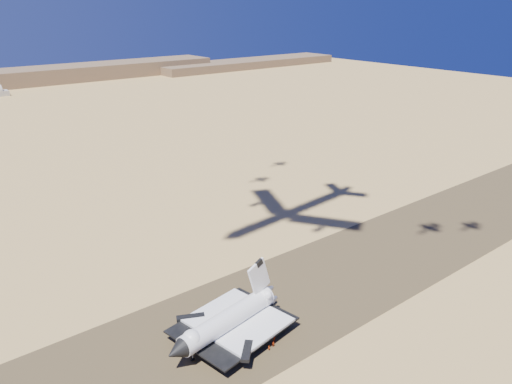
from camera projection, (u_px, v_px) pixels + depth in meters
ground at (240, 322)px, 153.34m from camera, size 1200.00×1200.00×0.00m
runway at (240, 322)px, 153.33m from camera, size 600.00×50.00×0.06m
ridgeline at (10, 81)px, 573.74m from camera, size 960.00×90.00×18.00m
shuttle at (227, 322)px, 143.95m from camera, size 41.65×29.93×20.48m
crew_a at (269, 348)px, 140.33m from camera, size 0.46×0.63×1.59m
crew_b at (274, 338)px, 144.20m from camera, size 0.68×1.01×1.92m
crew_c at (273, 344)px, 141.80m from camera, size 1.14×1.00×1.75m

